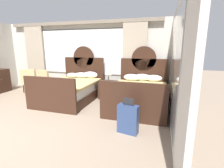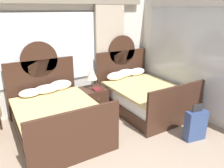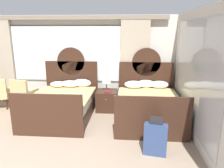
% 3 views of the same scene
% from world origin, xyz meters
% --- Properties ---
extents(wall_back_window, '(6.59, 0.22, 2.70)m').
position_xyz_m(wall_back_window, '(0.00, 3.83, 1.41)').
color(wall_back_window, beige).
rests_on(wall_back_window, ground_plane).
extents(wall_right_mirror, '(0.08, 4.43, 2.70)m').
position_xyz_m(wall_right_mirror, '(3.33, 1.64, 1.35)').
color(wall_right_mirror, beige).
rests_on(wall_right_mirror, ground_plane).
extents(bed_near_window, '(1.58, 2.18, 1.77)m').
position_xyz_m(bed_near_window, '(0.19, 2.65, 0.38)').
color(bed_near_window, '#382116').
rests_on(bed_near_window, ground_plane).
extents(bed_near_mirror, '(1.58, 2.18, 1.77)m').
position_xyz_m(bed_near_mirror, '(2.43, 2.65, 0.38)').
color(bed_near_mirror, '#382116').
rests_on(bed_near_mirror, ground_plane).
extents(nightstand_between_beds, '(0.59, 0.62, 0.58)m').
position_xyz_m(nightstand_between_beds, '(1.31, 3.22, 0.29)').
color(nightstand_between_beds, '#382116').
rests_on(nightstand_between_beds, ground_plane).
extents(table_lamp_on_nightstand, '(0.27, 0.27, 0.57)m').
position_xyz_m(table_lamp_on_nightstand, '(1.30, 3.24, 0.98)').
color(table_lamp_on_nightstand, brown).
rests_on(table_lamp_on_nightstand, nightstand_between_beds).
extents(book_on_nightstand, '(0.18, 0.26, 0.03)m').
position_xyz_m(book_on_nightstand, '(1.35, 3.11, 0.59)').
color(book_on_nightstand, maroon).
rests_on(book_on_nightstand, nightstand_between_beds).
extents(armchair_by_window_left, '(0.69, 0.69, 0.91)m').
position_xyz_m(armchair_by_window_left, '(-1.12, 3.10, 0.48)').
color(armchair_by_window_left, tan).
rests_on(armchair_by_window_left, ground_plane).
extents(armchair_by_window_centre, '(0.70, 0.70, 0.91)m').
position_xyz_m(armchair_by_window_centre, '(-1.88, 3.10, 0.48)').
color(armchair_by_window_centre, tan).
rests_on(armchair_by_window_centre, ground_plane).
extents(suitcase_on_floor, '(0.45, 0.25, 0.75)m').
position_xyz_m(suitcase_on_floor, '(2.44, 1.01, 0.31)').
color(suitcase_on_floor, navy).
rests_on(suitcase_on_floor, ground_plane).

